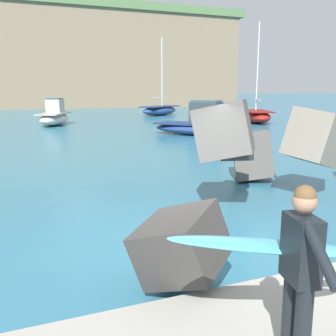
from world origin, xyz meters
TOP-DOWN VIEW (x-y plane):
  - ground_plane at (0.00, 0.00)m, footprint 400.00×400.00m
  - breakwater_jetty at (2.12, 1.98)m, footprint 28.25×7.54m
  - surfer_with_board at (-0.71, -3.33)m, footprint 2.12×1.37m
  - boat_near_left at (12.42, 34.17)m, footprint 5.72×4.75m
  - boat_mid_left at (16.52, 22.09)m, footprint 3.77×5.33m
  - boat_mid_centre at (0.49, 26.29)m, footprint 3.56×5.16m
  - boat_mid_right at (8.05, 15.74)m, footprint 5.40×5.89m

SIDE VIEW (x-z plane):
  - ground_plane at x=0.00m, z-range 0.00..0.00m
  - boat_near_left at x=12.42m, z-range -3.52..4.65m
  - boat_mid_left at x=16.52m, z-range -3.52..4.70m
  - boat_mid_right at x=8.05m, z-range -0.43..1.71m
  - boat_mid_centre at x=0.49m, z-range -0.38..1.74m
  - breakwater_jetty at x=2.12m, z-range -0.21..2.38m
  - surfer_with_board at x=-0.71m, z-range 0.39..2.16m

